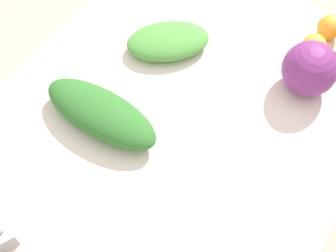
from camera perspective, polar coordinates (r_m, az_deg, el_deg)
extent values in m
plane|color=#B2A899|center=(2.08, 0.00, -10.94)|extent=(8.00, 8.00, 0.00)
cube|color=silver|center=(1.39, 0.00, -0.72)|extent=(1.39, 1.05, 0.03)
cylinder|color=brown|center=(2.17, -1.07, 12.53)|extent=(0.06, 0.06, 0.74)
sphere|color=#7A2D75|center=(1.46, 16.91, 6.69)|extent=(0.17, 0.17, 0.17)
ellipsoid|color=#4C933D|center=(1.53, 0.00, 10.32)|extent=(0.30, 0.30, 0.07)
ellipsoid|color=#2D6B28|center=(1.36, -8.20, 1.55)|extent=(0.15, 0.38, 0.09)
sphere|color=orange|center=(1.64, 19.12, 11.32)|extent=(0.08, 0.08, 0.08)
sphere|color=#F9A833|center=(1.58, 17.35, 9.31)|extent=(0.08, 0.08, 0.08)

